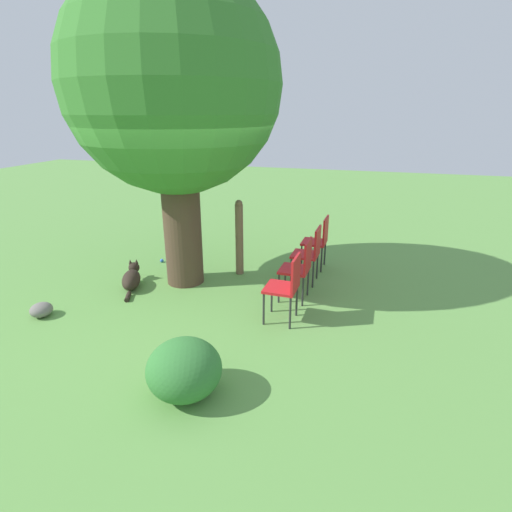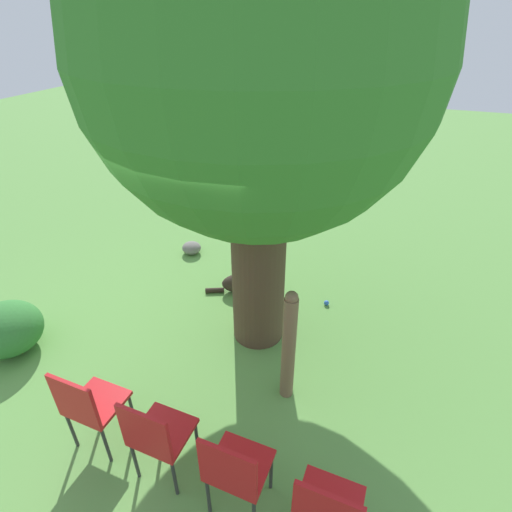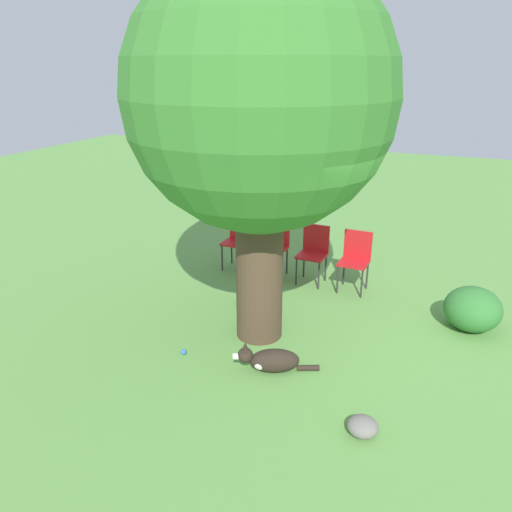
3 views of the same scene
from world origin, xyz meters
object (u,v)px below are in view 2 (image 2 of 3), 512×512
Objects in this scene: dog at (247,283)px; fence_post at (289,346)px; oak_tree at (259,65)px; red_chair_0 at (88,404)px; red_chair_2 at (235,469)px; red_chair_3 at (328,511)px; tennis_ball at (326,303)px; red_chair_1 at (156,434)px.

fence_post reaches higher than dog.
red_chair_0 is at bearing -24.25° from oak_tree.
red_chair_2 is 1.00× the size of red_chair_3.
fence_post is (0.76, 0.58, -2.34)m from oak_tree.
red_chair_3 is at bearing 26.62° from fence_post.
tennis_ball is (-1.58, 0.10, -0.63)m from fence_post.
red_chair_0 is at bearing 88.43° from red_chair_2.
red_chair_3 is at bearing 30.91° from oak_tree.
red_chair_2 is at bearing 14.89° from oak_tree.
dog is 1.01× the size of red_chair_1.
oak_tree reaches higher than fence_post.
red_chair_0 is 1.00× the size of red_chair_3.
red_chair_3 is at bearing -91.57° from red_chair_1.
fence_post reaches higher than red_chair_1.
oak_tree is at bearing 33.29° from red_chair_3.
fence_post is at bearing -0.03° from red_chair_2.
fence_post is at bearing -79.50° from dog.
oak_tree is 4.86× the size of red_chair_0.
red_chair_0 is 1.00× the size of red_chair_1.
oak_tree is 4.79× the size of dog.
red_chair_2 is (1.99, 0.53, -2.45)m from oak_tree.
red_chair_2 is (0.10, 1.38, 0.00)m from red_chair_0.
tennis_ball is at bearing 13.00° from red_chair_3.
fence_post is at bearing 28.99° from red_chair_3.
fence_post is 1.43m from red_chair_3.
dog is 1.01× the size of red_chair_0.
dog is 2.73m from red_chair_1.
red_chair_3 is at bearing -91.57° from red_chair_2.
red_chair_2 is 2.86m from tennis_ball.
red_chair_2 is at bearing -94.13° from dog.
red_chair_1 is (2.69, 0.28, 0.41)m from dog.
red_chair_2 and red_chair_3 have the same top height.
red_chair_0 is at bearing -122.59° from dog.
red_chair_0 and red_chair_1 have the same top height.
red_chair_0 is 2.08m from red_chair_3.
red_chair_0 is at bearing -29.55° from tennis_ball.
red_chair_2 is at bearing 88.43° from red_chair_3.
red_chair_1 is at bearing -91.57° from red_chair_0.
oak_tree is at bearing -142.67° from fence_post.
dog is 2.70m from red_chair_0.
red_chair_0 reaches higher than dog.
red_chair_3 is (2.78, 1.66, 0.41)m from dog.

